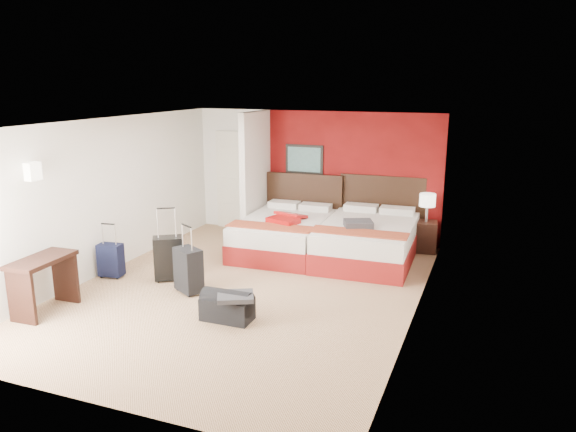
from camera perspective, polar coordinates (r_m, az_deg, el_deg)
The scene contains 17 objects.
ground at distance 8.39m, azimuth -4.38°, elevation -7.66°, with size 6.50×6.50×0.00m, color tan.
room_walls at distance 9.88m, azimuth -8.37°, elevation 3.14°, with size 5.02×6.52×2.50m.
red_accent_panel at distance 10.75m, azimuth 6.56°, elevation 4.04°, with size 3.50×0.04×2.50m, color maroon.
partition_wall at distance 10.75m, azimuth -3.38°, elevation 4.10°, with size 0.12×1.20×2.50m, color silver.
entry_door at distance 11.63m, azimuth -5.54°, elevation 3.69°, with size 0.82×0.06×2.05m, color silver.
bed_left at distance 10.05m, azimuth -0.42°, elevation -2.03°, with size 1.48×2.11×0.63m, color silver.
bed_right at distance 9.70m, azimuth 8.22°, elevation -2.67°, with size 1.56×2.22×0.67m, color white.
red_suitcase_open at distance 9.83m, azimuth -0.10°, elevation -0.21°, with size 0.53×0.73×0.09m, color #B30F0F.
jacket_bundle at distance 9.34m, azimuth 7.29°, elevation -0.81°, with size 0.47×0.37×0.11m, color #3E3E43.
nightstand at distance 10.42m, azimuth 14.03°, elevation -2.07°, with size 0.40×0.40×0.56m, color black.
table_lamp at distance 10.29m, azimuth 14.20°, elevation 0.83°, with size 0.29×0.29×0.52m, color white.
suitcase_black at distance 8.87m, azimuth -12.26°, elevation -4.43°, with size 0.45×0.28×0.68m, color black.
suitcase_charcoal at distance 8.30m, azimuth -10.26°, elevation -5.69°, with size 0.44×0.27×0.65m, color black.
suitcase_navy at distance 9.26m, azimuth -17.87°, elevation -4.51°, with size 0.37×0.23×0.52m, color black.
duffel_bag at distance 7.38m, azimuth -6.32°, elevation -9.42°, with size 0.67×0.35×0.34m, color black.
jacket_draped at distance 7.19m, azimuth -5.47°, elevation -8.30°, with size 0.46×0.39×0.06m, color #36363B.
desk at distance 8.18m, azimuth -23.94°, elevation -6.56°, with size 0.46×0.93×0.77m, color black.
Camera 1 is at (3.38, -7.03, 3.08)m, focal length 34.33 mm.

